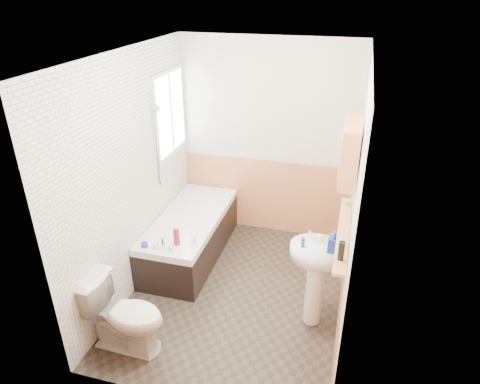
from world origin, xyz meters
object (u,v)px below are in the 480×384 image
sink (316,268)px  pine_shelf (343,232)px  bathtub (191,235)px  toilet (125,315)px  medicine_cabinet (350,152)px

sink → pine_shelf: size_ratio=0.79×
bathtub → toilet: bearing=-91.1°
toilet → sink: (1.60, 0.78, 0.27)m
pine_shelf → medicine_cabinet: (-0.03, 0.16, 0.68)m
bathtub → sink: bearing=-25.5°
bathtub → pine_shelf: 2.11m
bathtub → sink: sink is taller
sink → medicine_cabinet: (0.17, 0.10, 1.14)m
bathtub → pine_shelf: (1.77, -0.81, 0.82)m
bathtub → pine_shelf: bearing=-24.5°
sink → medicine_cabinet: size_ratio=1.78×
sink → medicine_cabinet: medicine_cabinet is taller
toilet → medicine_cabinet: bearing=-62.0°
sink → medicine_cabinet: 1.16m
sink → toilet: bearing=-167.7°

